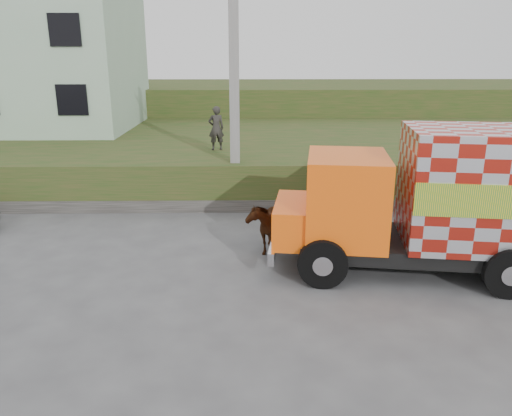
{
  "coord_description": "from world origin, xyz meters",
  "views": [
    {
      "loc": [
        -0.6,
        -11.13,
        4.82
      ],
      "look_at": [
        -0.41,
        0.25,
        1.3
      ],
      "focal_mm": 35.0,
      "sensor_mm": 36.0,
      "label": 1
    }
  ],
  "objects_px": {
    "cow": "(265,224)",
    "utility_pole": "(234,80)",
    "cargo_truck": "(461,201)",
    "pedestrian": "(216,128)"
  },
  "relations": [
    {
      "from": "cow",
      "to": "utility_pole",
      "type": "bearing_deg",
      "value": 113.41
    },
    {
      "from": "cargo_truck",
      "to": "pedestrian",
      "type": "relative_size",
      "value": 4.92
    },
    {
      "from": "pedestrian",
      "to": "utility_pole",
      "type": "bearing_deg",
      "value": 92.59
    },
    {
      "from": "cargo_truck",
      "to": "cow",
      "type": "bearing_deg",
      "value": 169.31
    },
    {
      "from": "utility_pole",
      "to": "pedestrian",
      "type": "bearing_deg",
      "value": 108.26
    },
    {
      "from": "cargo_truck",
      "to": "pedestrian",
      "type": "height_order",
      "value": "cargo_truck"
    },
    {
      "from": "utility_pole",
      "to": "cargo_truck",
      "type": "xyz_separation_m",
      "value": [
        5.13,
        -5.22,
        -2.37
      ]
    },
    {
      "from": "cargo_truck",
      "to": "pedestrian",
      "type": "bearing_deg",
      "value": 136.4
    },
    {
      "from": "utility_pole",
      "to": "cargo_truck",
      "type": "relative_size",
      "value": 1.04
    },
    {
      "from": "cow",
      "to": "pedestrian",
      "type": "height_order",
      "value": "pedestrian"
    }
  ]
}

